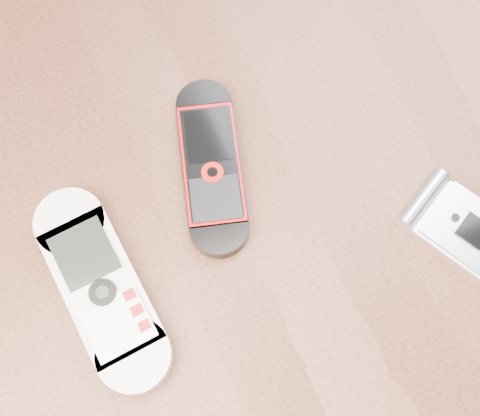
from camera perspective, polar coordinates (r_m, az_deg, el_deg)
name	(u,v)px	position (r m, az deg, el deg)	size (l,w,h in m)	color
ground	(237,349)	(1.24, -0.22, -11.94)	(4.00, 4.00, 0.00)	#472B19
table	(235,252)	(0.61, -0.43, -3.81)	(1.20, 0.80, 0.75)	black
nokia_white	(101,288)	(0.50, -11.74, -6.67)	(0.05, 0.16, 0.02)	silver
nokia_black_red	(211,165)	(0.52, -2.46, 3.65)	(0.05, 0.15, 0.01)	black
motorola_razr	(475,236)	(0.53, 19.41, -2.26)	(0.05, 0.10, 0.02)	silver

